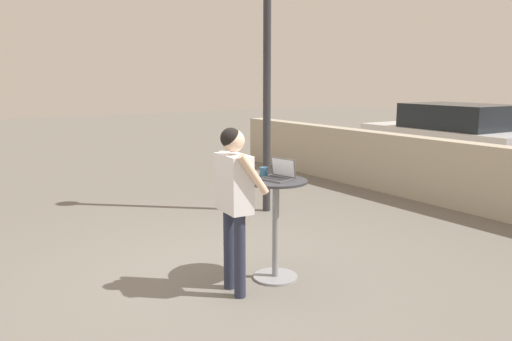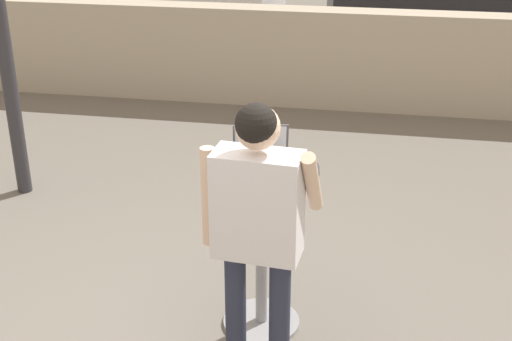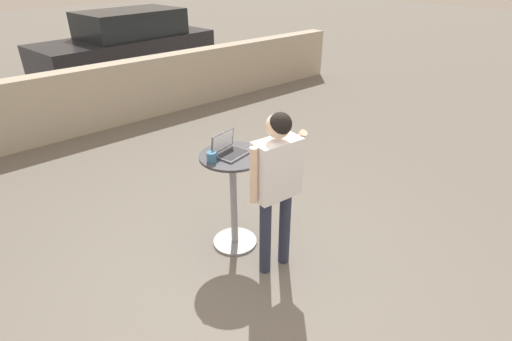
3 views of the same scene
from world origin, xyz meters
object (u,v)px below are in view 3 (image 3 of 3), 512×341
(cafe_table, at_px, (233,191))
(standing_person, at_px, (277,175))
(coffee_mug, at_px, (212,157))
(laptop, at_px, (229,150))
(parked_car_further_down, at_px, (128,47))

(cafe_table, height_order, standing_person, standing_person)
(coffee_mug, bearing_deg, cafe_table, -2.08)
(laptop, relative_size, parked_car_further_down, 0.08)
(laptop, height_order, coffee_mug, laptop)
(coffee_mug, bearing_deg, standing_person, -61.45)
(standing_person, bearing_deg, laptop, 97.79)
(cafe_table, distance_m, standing_person, 0.67)
(cafe_table, height_order, parked_car_further_down, parked_car_further_down)
(coffee_mug, height_order, parked_car_further_down, parked_car_further_down)
(standing_person, relative_size, parked_car_further_down, 0.38)
(laptop, xyz_separation_m, standing_person, (0.08, -0.58, -0.07))
(cafe_table, height_order, coffee_mug, coffee_mug)
(coffee_mug, distance_m, standing_person, 0.63)
(cafe_table, distance_m, coffee_mug, 0.51)
(laptop, xyz_separation_m, parked_car_further_down, (1.98, 6.51, -0.27))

